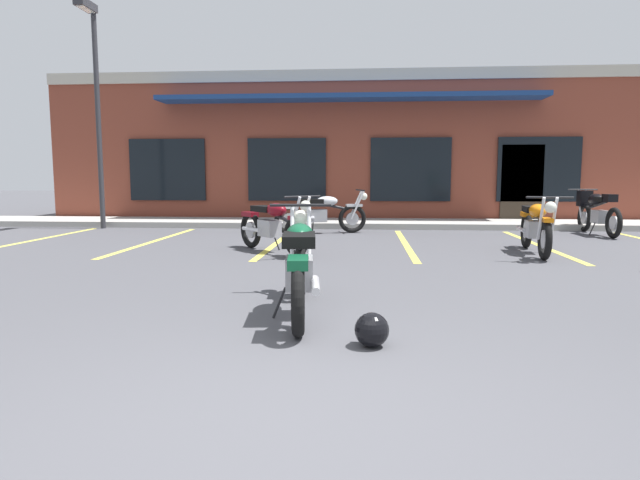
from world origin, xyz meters
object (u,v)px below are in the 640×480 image
object	(u,v)px
motorcycle_foreground_classic	(300,264)
helmet_on_pavement	(372,330)
motorcycle_red_sportbike	(273,225)
motorcycle_blue_standard	(597,210)
motorcycle_black_cruiser	(322,213)
parking_lot_lamp_post	(95,87)
motorcycle_silver_naked	(535,226)

from	to	relation	value
motorcycle_foreground_classic	helmet_on_pavement	size ratio (longest dim) A/B	8.11
motorcycle_red_sportbike	motorcycle_blue_standard	size ratio (longest dim) A/B	0.82
motorcycle_black_cruiser	helmet_on_pavement	size ratio (longest dim) A/B	7.93
motorcycle_blue_standard	helmet_on_pavement	distance (m)	9.78
parking_lot_lamp_post	motorcycle_foreground_classic	bearing A→B (deg)	-53.33
motorcycle_black_cruiser	motorcycle_blue_standard	distance (m)	6.03
motorcycle_foreground_classic	motorcycle_silver_naked	size ratio (longest dim) A/B	1.00
motorcycle_blue_standard	parking_lot_lamp_post	xyz separation A→B (m)	(-11.47, 0.35, 2.84)
motorcycle_blue_standard	parking_lot_lamp_post	distance (m)	11.82
motorcycle_black_cruiser	helmet_on_pavement	world-z (taller)	motorcycle_black_cruiser
motorcycle_silver_naked	parking_lot_lamp_post	bearing A→B (deg)	158.58
motorcycle_foreground_classic	parking_lot_lamp_post	world-z (taller)	parking_lot_lamp_post
helmet_on_pavement	motorcycle_red_sportbike	bearing A→B (deg)	107.69
helmet_on_pavement	parking_lot_lamp_post	bearing A→B (deg)	126.42
motorcycle_black_cruiser	parking_lot_lamp_post	size ratio (longest dim) A/B	0.39
motorcycle_red_sportbike	motorcycle_black_cruiser	bearing A→B (deg)	79.20
motorcycle_foreground_classic	motorcycle_blue_standard	distance (m)	9.35
motorcycle_foreground_classic	motorcycle_black_cruiser	xyz separation A→B (m)	(-0.34, 7.09, 0.00)
motorcycle_foreground_classic	helmet_on_pavement	distance (m)	1.20
motorcycle_black_cruiser	helmet_on_pavement	xyz separation A→B (m)	(0.99, -8.04, -0.33)
helmet_on_pavement	parking_lot_lamp_post	xyz separation A→B (m)	(-6.44, 8.72, 3.24)
motorcycle_blue_standard	helmet_on_pavement	world-z (taller)	motorcycle_blue_standard
helmet_on_pavement	motorcycle_black_cruiser	bearing A→B (deg)	97.03
motorcycle_foreground_classic	motorcycle_black_cruiser	distance (m)	7.10
motorcycle_red_sportbike	motorcycle_foreground_classic	bearing A→B (deg)	-76.93
motorcycle_foreground_classic	motorcycle_red_sportbike	size ratio (longest dim) A/B	1.22
motorcycle_foreground_classic	helmet_on_pavement	xyz separation A→B (m)	(0.65, -0.96, -0.33)
motorcycle_red_sportbike	helmet_on_pavement	world-z (taller)	motorcycle_red_sportbike
parking_lot_lamp_post	helmet_on_pavement	bearing A→B (deg)	-53.58
motorcycle_black_cruiser	helmet_on_pavement	distance (m)	8.11
motorcycle_red_sportbike	motorcycle_silver_naked	distance (m)	4.32
motorcycle_silver_naked	parking_lot_lamp_post	xyz separation A→B (m)	(-9.17, 3.60, 2.91)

